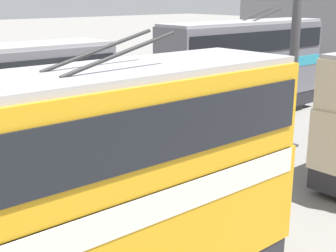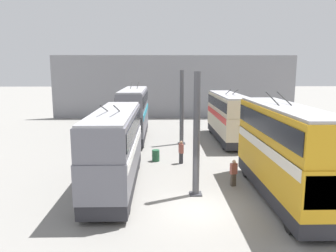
% 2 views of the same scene
% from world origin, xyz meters
% --- Properties ---
extents(support_column_far, '(0.70, 0.70, 7.16)m').
position_xyz_m(support_column_far, '(15.24, 0.00, 3.46)').
color(support_column_far, '#4C4C51').
rests_on(support_column_far, ground_plane).
extents(bus_left_near, '(10.72, 2.54, 5.92)m').
position_xyz_m(bus_left_near, '(1.38, -4.83, 3.02)').
color(bus_left_near, black).
rests_on(bus_left_near, ground_plane).
extents(bus_right_far, '(10.80, 2.54, 5.86)m').
position_xyz_m(bus_right_far, '(17.67, 4.83, 2.98)').
color(bus_right_far, black).
rests_on(bus_right_far, ground_plane).
extents(person_by_left_row, '(0.37, 0.48, 1.70)m').
position_xyz_m(person_by_left_row, '(3.43, -2.52, 0.90)').
color(person_by_left_row, '#473D33').
rests_on(person_by_left_row, ground_plane).
extents(person_aisle_midway, '(0.48, 0.38, 1.81)m').
position_xyz_m(person_aisle_midway, '(8.46, 0.46, 0.96)').
color(person_aisle_midway, '#2D2D33').
rests_on(person_aisle_midway, ground_plane).
extents(oil_drum, '(0.62, 0.62, 0.92)m').
position_xyz_m(oil_drum, '(9.16, 2.45, 0.46)').
color(oil_drum, '#235638').
rests_on(oil_drum, ground_plane).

